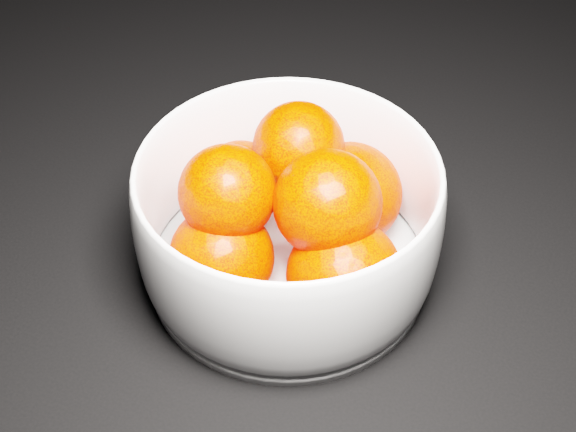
% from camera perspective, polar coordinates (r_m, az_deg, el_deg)
% --- Properties ---
extents(ground, '(3.00, 3.00, 0.00)m').
position_cam_1_polar(ground, '(0.55, 3.51, -7.90)').
color(ground, black).
rests_on(ground, ground).
extents(bowl, '(0.21, 0.21, 0.10)m').
position_cam_1_polar(bowl, '(0.55, 0.00, -0.38)').
color(bowl, white).
rests_on(bowl, ground).
extents(orange_pile, '(0.17, 0.16, 0.11)m').
position_cam_1_polar(orange_pile, '(0.54, 0.55, 0.24)').
color(orange_pile, '#F62100').
rests_on(orange_pile, bowl).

